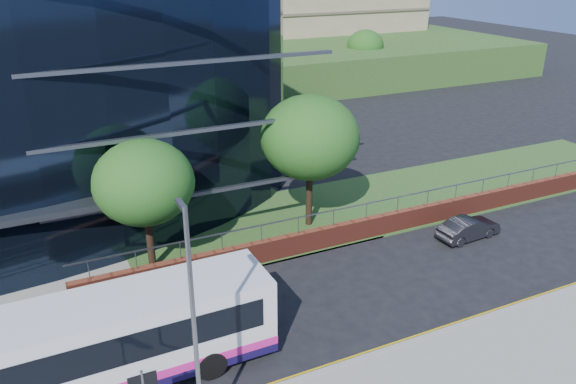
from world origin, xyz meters
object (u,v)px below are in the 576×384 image
streetlight_east (194,326)px  city_bus (101,344)px  tree_dist_e (245,55)px  tree_dist_f (365,46)px  tree_far_c (144,183)px  parked_car (468,228)px  tree_far_d (310,137)px

streetlight_east → city_bus: (-2.27, 3.97, -2.67)m
tree_dist_e → tree_dist_f: bearing=7.1°
tree_dist_e → tree_dist_f: 16.13m
tree_dist_e → tree_dist_f: size_ratio=1.08×
tree_far_c → tree_dist_f: size_ratio=1.08×
tree_far_c → parked_car: 16.98m
tree_far_c → parked_car: bearing=-14.0°
tree_dist_e → parked_car: size_ratio=1.80×
tree_far_c → streetlight_east: size_ratio=0.81×
tree_far_d → tree_dist_e: tree_far_d is taller
tree_dist_e → city_bus: (-20.27, -38.20, -2.76)m
tree_dist_e → streetlight_east: size_ratio=0.81×
tree_far_c → streetlight_east: (-1.00, -11.17, -0.10)m
tree_far_d → city_bus: tree_far_d is taller
streetlight_east → parked_car: bearing=22.8°
tree_far_c → city_bus: tree_far_c is taller
city_bus → tree_dist_e: bearing=61.5°
tree_dist_e → city_bus: bearing=-117.9°
parked_car → tree_dist_e: bearing=-5.5°
tree_far_d → streetlight_east: streetlight_east is taller
streetlight_east → city_bus: size_ratio=0.65×
streetlight_east → parked_car: (17.02, 7.17, -3.84)m
streetlight_east → city_bus: bearing=119.7°
tree_far_c → parked_car: (16.02, -4.00, -3.94)m
tree_dist_f → city_bus: bearing=-132.1°
tree_far_c → city_bus: 8.38m
tree_far_c → tree_dist_e: (17.00, 31.00, 0.00)m
tree_dist_e → streetlight_east: streetlight_east is taller
parked_car → tree_dist_f: bearing=-28.6°
tree_far_c → streetlight_east: 11.22m
tree_dist_e → streetlight_east: bearing=-113.1°
tree_far_d → city_bus: (-12.27, -8.20, -3.42)m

